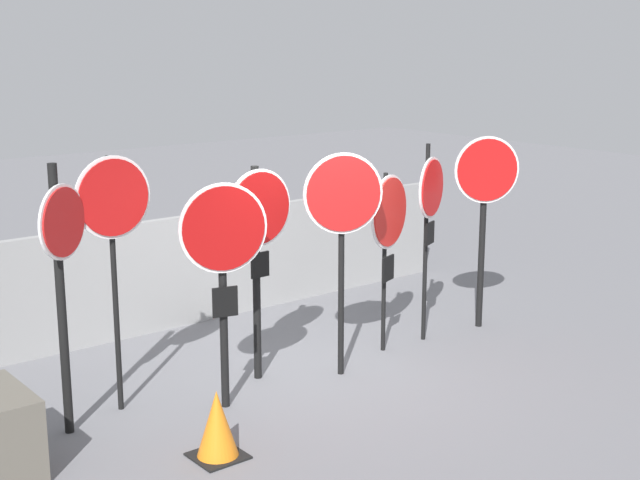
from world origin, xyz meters
The scene contains 11 objects.
ground_plane centered at (0.00, 0.00, 0.00)m, with size 40.00×40.00×0.00m, color slate.
fence_back centered at (0.00, 2.28, 0.72)m, with size 8.49×0.12×1.43m.
stop_sign_0 centered at (-2.63, 0.08, 1.68)m, with size 0.59×0.40×2.56m.
stop_sign_1 centered at (-2.03, 0.26, 1.98)m, with size 0.80×0.13×2.57m.
stop_sign_2 centered at (-1.18, -0.35, 1.62)m, with size 0.86×0.27×2.30m.
stop_sign_3 centered at (-0.46, 0.09, 1.64)m, with size 0.83×0.16×2.34m.
stop_sign_4 centered at (0.30, -0.39, 1.84)m, with size 0.80×0.38×2.48m.
stop_sign_5 centered at (1.22, -0.11, 1.57)m, with size 0.81×0.33×2.14m.
stop_sign_6 centered at (1.88, -0.13, 1.73)m, with size 0.68×0.32×2.43m.
stop_sign_7 centered at (2.77, -0.22, 1.76)m, with size 0.75×0.42×2.47m.
traffic_cone_0 centered at (-1.84, -1.20, 0.31)m, with size 0.45×0.45×0.63m.
Camera 1 is at (-5.70, -7.47, 3.64)m, focal length 50.00 mm.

